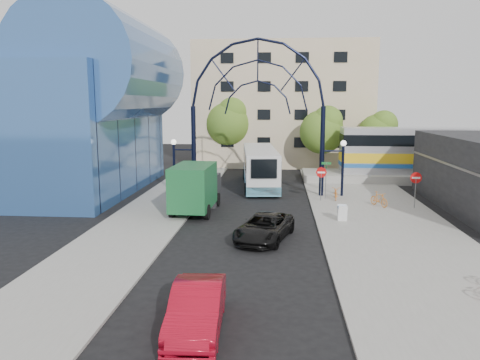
# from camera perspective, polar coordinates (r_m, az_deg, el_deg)

# --- Properties ---
(ground) EXTENTS (120.00, 120.00, 0.00)m
(ground) POSITION_cam_1_polar(r_m,az_deg,el_deg) (23.43, 0.40, -8.63)
(ground) COLOR black
(ground) RESTS_ON ground
(sidewalk_east) EXTENTS (8.00, 56.00, 0.12)m
(sidewalk_east) POSITION_cam_1_polar(r_m,az_deg,el_deg) (27.90, 17.78, -6.00)
(sidewalk_east) COLOR gray
(sidewalk_east) RESTS_ON ground
(plaza_west) EXTENTS (5.00, 50.00, 0.12)m
(plaza_west) POSITION_cam_1_polar(r_m,az_deg,el_deg) (30.26, -11.10, -4.54)
(plaza_west) COLOR gray
(plaza_west) RESTS_ON ground
(gateway_arch) EXTENTS (13.64, 0.44, 12.10)m
(gateway_arch) POSITION_cam_1_polar(r_m,az_deg,el_deg) (36.28, 2.16, 11.44)
(gateway_arch) COLOR black
(gateway_arch) RESTS_ON ground
(stop_sign) EXTENTS (0.80, 0.07, 2.50)m
(stop_sign) POSITION_cam_1_polar(r_m,az_deg,el_deg) (34.76, 9.87, 0.55)
(stop_sign) COLOR slate
(stop_sign) RESTS_ON sidewalk_east
(do_not_enter_sign) EXTENTS (0.76, 0.07, 2.48)m
(do_not_enter_sign) POSITION_cam_1_polar(r_m,az_deg,el_deg) (33.94, 20.65, -0.16)
(do_not_enter_sign) COLOR slate
(do_not_enter_sign) RESTS_ON sidewalk_east
(street_name_sign) EXTENTS (0.70, 0.70, 2.80)m
(street_name_sign) POSITION_cam_1_polar(r_m,az_deg,el_deg) (35.37, 10.44, 0.91)
(street_name_sign) COLOR slate
(street_name_sign) RESTS_ON sidewalk_east
(sandwich_board) EXTENTS (0.55, 0.61, 0.99)m
(sandwich_board) POSITION_cam_1_polar(r_m,az_deg,el_deg) (29.20, 12.38, -3.71)
(sandwich_board) COLOR white
(sandwich_board) RESTS_ON sidewalk_east
(transit_hall) EXTENTS (16.50, 18.00, 14.50)m
(transit_hall) POSITION_cam_1_polar(r_m,az_deg,el_deg) (40.93, -19.94, 8.06)
(transit_hall) COLOR #325B9A
(transit_hall) RESTS_ON ground
(apartment_block) EXTENTS (20.00, 12.10, 14.00)m
(apartment_block) POSITION_cam_1_polar(r_m,az_deg,el_deg) (57.19, 5.19, 9.10)
(apartment_block) COLOR #C8B68B
(apartment_block) RESTS_ON ground
(train_platform) EXTENTS (32.00, 5.00, 0.80)m
(train_platform) POSITION_cam_1_polar(r_m,az_deg,el_deg) (48.34, 27.00, 0.21)
(train_platform) COLOR gray
(train_platform) RESTS_ON ground
(train_car) EXTENTS (25.10, 3.05, 4.20)m
(train_car) POSITION_cam_1_polar(r_m,az_deg,el_deg) (48.05, 27.22, 3.15)
(train_car) COLOR #B7B7BC
(train_car) RESTS_ON train_platform
(tree_north_a) EXTENTS (4.48, 4.48, 7.00)m
(tree_north_a) POSITION_cam_1_polar(r_m,az_deg,el_deg) (48.42, 10.11, 6.11)
(tree_north_a) COLOR #382314
(tree_north_a) RESTS_ON ground
(tree_north_b) EXTENTS (5.12, 5.12, 8.00)m
(tree_north_b) POSITION_cam_1_polar(r_m,az_deg,el_deg) (52.48, -1.30, 7.22)
(tree_north_b) COLOR #382314
(tree_north_b) RESTS_ON ground
(tree_north_c) EXTENTS (4.16, 4.16, 6.50)m
(tree_north_c) POSITION_cam_1_polar(r_m,az_deg,el_deg) (51.30, 16.61, 5.67)
(tree_north_c) COLOR #382314
(tree_north_c) RESTS_ON ground
(city_bus) EXTENTS (3.76, 12.22, 3.30)m
(city_bus) POSITION_cam_1_polar(r_m,az_deg,el_deg) (41.14, 2.43, 1.66)
(city_bus) COLOR silver
(city_bus) RESTS_ON ground
(green_truck) EXTENTS (2.70, 6.56, 3.27)m
(green_truck) POSITION_cam_1_polar(r_m,az_deg,el_deg) (31.45, -5.37, -0.94)
(green_truck) COLOR black
(green_truck) RESTS_ON ground
(black_suv) EXTENTS (3.51, 5.41, 1.38)m
(black_suv) POSITION_cam_1_polar(r_m,az_deg,el_deg) (25.06, 3.00, -5.79)
(black_suv) COLOR black
(black_suv) RESTS_ON ground
(red_sedan) EXTENTS (1.83, 4.65, 1.51)m
(red_sedan) POSITION_cam_1_polar(r_m,az_deg,el_deg) (15.59, -5.29, -15.27)
(red_sedan) COLOR #9E091B
(red_sedan) RESTS_ON ground
(bike_near_a) EXTENTS (0.79, 1.89, 0.97)m
(bike_near_a) POSITION_cam_1_polar(r_m,az_deg,el_deg) (35.74, 11.62, -1.52)
(bike_near_a) COLOR orange
(bike_near_a) RESTS_ON sidewalk_east
(bike_near_b) EXTENTS (1.27, 1.68, 1.01)m
(bike_near_b) POSITION_cam_1_polar(r_m,az_deg,el_deg) (33.98, 16.59, -2.25)
(bike_near_b) COLOR orange
(bike_near_b) RESTS_ON sidewalk_east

